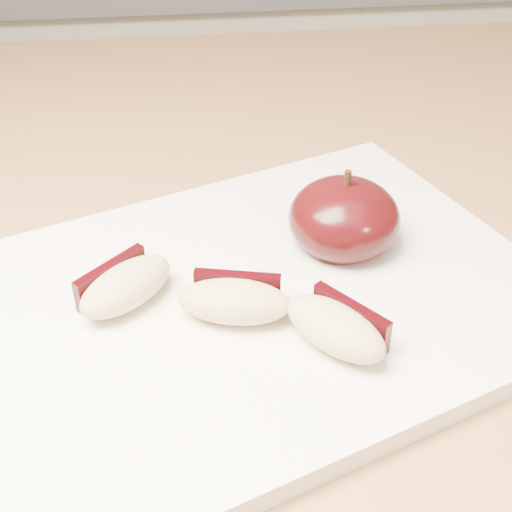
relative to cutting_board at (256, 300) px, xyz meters
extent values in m
cube|color=silver|center=(0.03, 0.84, -0.46)|extent=(2.40, 0.60, 0.90)
cube|color=#B07A4C|center=(0.03, 0.14, -0.03)|extent=(1.64, 0.64, 0.04)
cube|color=white|center=(0.00, 0.00, 0.00)|extent=(0.39, 0.34, 0.01)
ellipsoid|color=black|center=(0.06, 0.04, 0.02)|extent=(0.07, 0.07, 0.05)
cylinder|color=black|center=(0.06, 0.04, 0.05)|extent=(0.00, 0.00, 0.01)
ellipsoid|color=tan|center=(-0.07, 0.00, 0.02)|extent=(0.06, 0.06, 0.02)
cube|color=black|center=(-0.08, 0.01, 0.02)|extent=(0.04, 0.04, 0.02)
ellipsoid|color=tan|center=(-0.01, -0.02, 0.02)|extent=(0.07, 0.04, 0.02)
cube|color=black|center=(-0.01, -0.01, 0.02)|extent=(0.05, 0.02, 0.02)
ellipsoid|color=tan|center=(0.04, -0.05, 0.02)|extent=(0.06, 0.07, 0.02)
cube|color=black|center=(0.05, -0.04, 0.02)|extent=(0.03, 0.04, 0.02)
camera|label=1|loc=(-0.04, -0.31, 0.26)|focal=50.00mm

